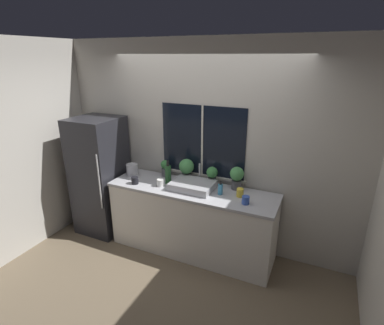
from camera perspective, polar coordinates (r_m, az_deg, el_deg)
ground_plane at (r=4.01m, az=-1.94°, el=-18.48°), size 14.00×14.00×0.00m
wall_back at (r=3.93m, az=2.17°, el=2.97°), size 8.00×0.09×2.70m
wall_left at (r=5.64m, az=-14.00°, el=7.60°), size 0.06×7.00×2.70m
wall_right at (r=4.50m, az=31.45°, el=2.21°), size 0.06×7.00×2.70m
counter at (r=3.98m, az=-0.07°, el=-10.92°), size 2.15×0.62×0.91m
refrigerator at (r=4.52m, az=-17.06°, el=-2.43°), size 0.63×0.67×1.69m
sink at (r=3.75m, az=0.11°, el=-4.36°), size 0.52×0.44×0.26m
potted_plant_far_left at (r=4.12m, az=-5.15°, el=-0.98°), size 0.12×0.12×0.23m
potted_plant_center_left at (r=3.96m, az=-1.05°, el=-1.07°), size 0.20×0.20×0.29m
potted_plant_center_right at (r=3.84m, az=3.84°, el=-2.32°), size 0.15×0.15×0.24m
potted_plant_far_right at (r=3.74m, az=8.53°, el=-2.65°), size 0.17×0.17×0.29m
soap_bottle at (r=3.61m, az=5.42°, el=-5.05°), size 0.06×0.06×0.16m
bottle_tall at (r=3.88m, az=-4.58°, el=-2.22°), size 0.08×0.08×0.31m
mug_blue at (r=3.43m, az=10.18°, el=-7.06°), size 0.08×0.08×0.09m
mug_white at (r=3.84m, az=-6.06°, el=-3.87°), size 0.09×0.09×0.09m
mug_black at (r=3.96m, az=-10.81°, el=-3.36°), size 0.09×0.09×0.09m
mug_yellow at (r=3.59m, az=9.13°, el=-5.68°), size 0.08×0.08×0.10m
kettle at (r=4.23m, az=-11.34°, el=-1.27°), size 0.16×0.16×0.18m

